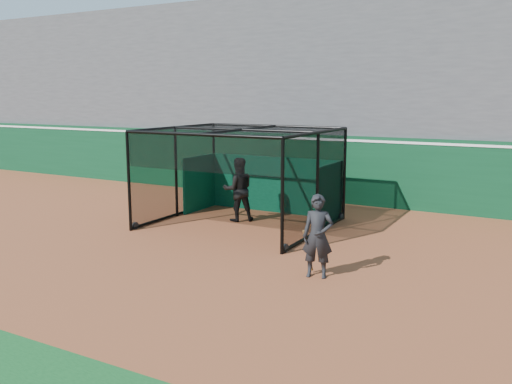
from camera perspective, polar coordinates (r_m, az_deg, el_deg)
The scene contains 6 objects.
ground at distance 13.55m, azimuth -6.85°, elevation -6.89°, with size 120.00×120.00×0.00m, color brown.
outfield_wall at distance 20.63m, azimuth 6.95°, elevation 2.65°, with size 50.00×0.50×2.50m.
grandstand at distance 24.01m, azimuth 10.55°, elevation 11.23°, with size 50.00×7.85×8.95m.
batting_cage at distance 16.57m, azimuth -1.50°, elevation 1.50°, with size 5.07×4.61×2.93m.
batter at distance 17.15m, azimuth -1.88°, elevation 0.27°, with size 0.98×0.77×2.02m, color black.
on_deck_player at distance 11.92m, azimuth 6.51°, elevation -4.66°, with size 0.76×0.60×1.85m.
Camera 1 is at (7.61, -10.49, 3.95)m, focal length 38.00 mm.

